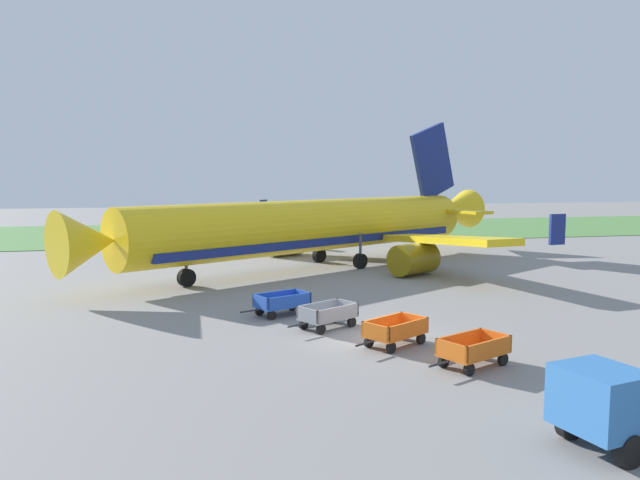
% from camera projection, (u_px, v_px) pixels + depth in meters
% --- Properties ---
extents(ground_plane, '(220.00, 220.00, 0.00)m').
position_uv_depth(ground_plane, '(374.00, 337.00, 25.52)').
color(ground_plane, gray).
extents(grass_strip, '(220.00, 28.00, 0.06)m').
position_uv_depth(grass_strip, '(248.00, 232.00, 72.52)').
color(grass_strip, '#518442').
rests_on(grass_strip, ground).
extents(airplane, '(34.33, 28.56, 11.34)m').
position_uv_depth(airplane, '(325.00, 226.00, 44.51)').
color(airplane, yellow).
rests_on(airplane, ground).
extents(baggage_cart_nearest, '(3.54, 2.32, 1.07)m').
position_uv_depth(baggage_cart_nearest, '(473.00, 350.00, 21.53)').
color(baggage_cart_nearest, orange).
rests_on(baggage_cart_nearest, ground).
extents(baggage_cart_second_in_row, '(3.43, 2.48, 1.07)m').
position_uv_depth(baggage_cart_second_in_row, '(395.00, 331.00, 24.16)').
color(baggage_cart_second_in_row, orange).
rests_on(baggage_cart_second_in_row, ground).
extents(baggage_cart_third_in_row, '(3.45, 2.46, 1.07)m').
position_uv_depth(baggage_cart_third_in_row, '(328.00, 315.00, 26.93)').
color(baggage_cart_third_in_row, gray).
rests_on(baggage_cart_third_in_row, ground).
extents(baggage_cart_fourth_in_row, '(3.56, 2.27, 1.07)m').
position_uv_depth(baggage_cart_fourth_in_row, '(282.00, 303.00, 29.46)').
color(baggage_cart_fourth_in_row, '#234CB2').
rests_on(baggage_cart_fourth_in_row, ground).
extents(service_truck_beside_carts, '(4.68, 2.79, 2.10)m').
position_uv_depth(service_truck_beside_carts, '(614.00, 405.00, 15.02)').
color(service_truck_beside_carts, slate).
rests_on(service_truck_beside_carts, ground).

